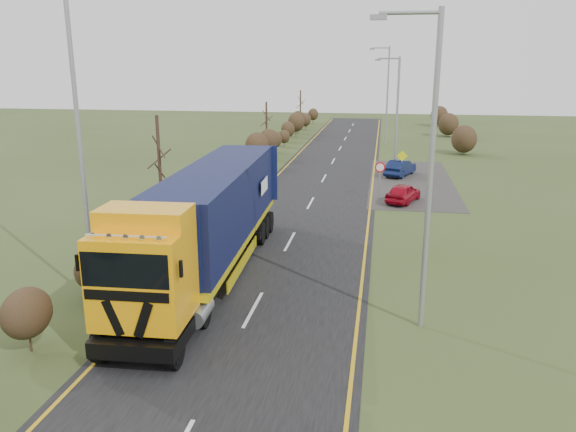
% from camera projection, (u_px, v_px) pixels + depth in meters
% --- Properties ---
extents(ground, '(160.00, 160.00, 0.00)m').
position_uv_depth(ground, '(274.00, 270.00, 23.68)').
color(ground, '#31431C').
rests_on(ground, ground).
extents(road, '(8.00, 120.00, 0.02)m').
position_uv_depth(road, '(306.00, 211.00, 33.19)').
color(road, black).
rests_on(road, ground).
extents(layby, '(6.00, 18.00, 0.02)m').
position_uv_depth(layby, '(411.00, 181.00, 41.67)').
color(layby, '#302D2A').
rests_on(layby, ground).
extents(lane_markings, '(7.52, 116.00, 0.01)m').
position_uv_depth(lane_markings, '(306.00, 212.00, 32.90)').
color(lane_markings, '#C29512').
rests_on(lane_markings, road).
extents(hedgerow, '(2.24, 102.04, 6.05)m').
position_uv_depth(hedgerow, '(197.00, 189.00, 31.73)').
color(hedgerow, '#302115').
rests_on(hedgerow, ground).
extents(lorry, '(3.17, 15.96, 4.42)m').
position_uv_depth(lorry, '(210.00, 217.00, 22.47)').
color(lorry, black).
rests_on(lorry, ground).
extents(car_red_hatchback, '(2.56, 3.78, 1.19)m').
position_uv_depth(car_red_hatchback, '(403.00, 193.00, 35.23)').
color(car_red_hatchback, maroon).
rests_on(car_red_hatchback, ground).
extents(car_blue_sedan, '(2.64, 4.05, 1.26)m').
position_uv_depth(car_blue_sedan, '(400.00, 168.00, 43.61)').
color(car_blue_sedan, '#0A143A').
rests_on(car_blue_sedan, ground).
extents(streetlight_near, '(2.12, 0.20, 10.02)m').
position_uv_depth(streetlight_near, '(427.00, 160.00, 17.24)').
color(streetlight_near, gray).
rests_on(streetlight_near, ground).
extents(streetlight_mid, '(1.91, 0.18, 8.99)m').
position_uv_depth(streetlight_mid, '(396.00, 111.00, 42.90)').
color(streetlight_mid, gray).
rests_on(streetlight_mid, ground).
extents(streetlight_far, '(2.17, 0.20, 10.25)m').
position_uv_depth(streetlight_far, '(386.00, 91.00, 59.68)').
color(streetlight_far, gray).
rests_on(streetlight_far, ground).
extents(left_pole, '(0.16, 0.16, 10.84)m').
position_uv_depth(left_pole, '(81.00, 155.00, 19.11)').
color(left_pole, gray).
rests_on(left_pole, ground).
extents(speed_sign, '(0.66, 0.10, 2.39)m').
position_uv_depth(speed_sign, '(380.00, 173.00, 35.90)').
color(speed_sign, gray).
rests_on(speed_sign, ground).
extents(warning_board, '(0.81, 0.11, 2.12)m').
position_uv_depth(warning_board, '(402.00, 161.00, 42.54)').
color(warning_board, gray).
rests_on(warning_board, ground).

